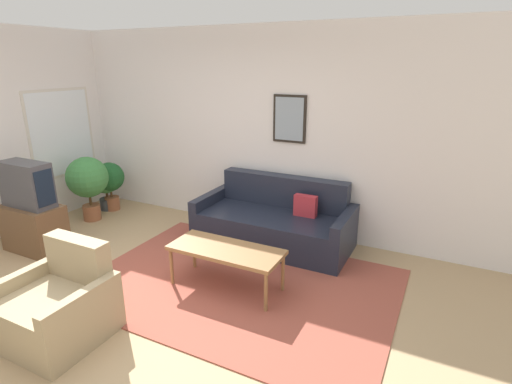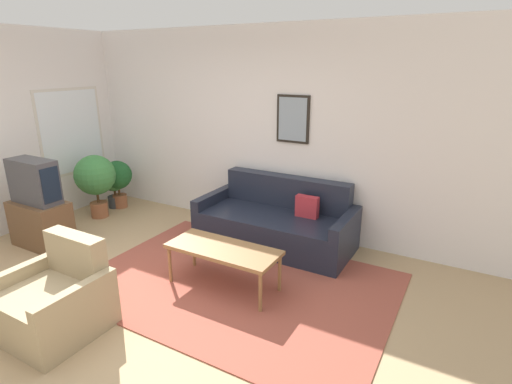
{
  "view_description": "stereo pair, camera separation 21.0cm",
  "coord_description": "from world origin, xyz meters",
  "px_view_note": "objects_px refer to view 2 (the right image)",
  "views": [
    {
      "loc": [
        2.56,
        -2.26,
        2.23
      ],
      "look_at": [
        0.66,
        1.54,
        0.85
      ],
      "focal_mm": 28.0,
      "sensor_mm": 36.0,
      "label": 1
    },
    {
      "loc": [
        2.75,
        -2.16,
        2.23
      ],
      "look_at": [
        0.66,
        1.54,
        0.85
      ],
      "focal_mm": 28.0,
      "sensor_mm": 36.0,
      "label": 2
    }
  ],
  "objects_px": {
    "couch": "(277,223)",
    "potted_plant_tall": "(95,177)",
    "tv": "(34,181)",
    "armchair": "(55,301)",
    "coffee_table": "(223,251)"
  },
  "relations": [
    {
      "from": "tv",
      "to": "potted_plant_tall",
      "type": "xyz_separation_m",
      "value": [
        -0.19,
        1.03,
        -0.23
      ]
    },
    {
      "from": "couch",
      "to": "armchair",
      "type": "distance_m",
      "value": 2.64
    },
    {
      "from": "tv",
      "to": "armchair",
      "type": "height_order",
      "value": "tv"
    },
    {
      "from": "coffee_table",
      "to": "couch",
      "type": "bearing_deg",
      "value": 89.81
    },
    {
      "from": "tv",
      "to": "armchair",
      "type": "distance_m",
      "value": 2.04
    },
    {
      "from": "couch",
      "to": "armchair",
      "type": "xyz_separation_m",
      "value": [
        -0.9,
        -2.49,
        -0.02
      ]
    },
    {
      "from": "tv",
      "to": "coffee_table",
      "type": "bearing_deg",
      "value": 6.37
    },
    {
      "from": "couch",
      "to": "potted_plant_tall",
      "type": "relative_size",
      "value": 2.05
    },
    {
      "from": "coffee_table",
      "to": "tv",
      "type": "distance_m",
      "value": 2.63
    },
    {
      "from": "couch",
      "to": "tv",
      "type": "height_order",
      "value": "tv"
    },
    {
      "from": "tv",
      "to": "potted_plant_tall",
      "type": "distance_m",
      "value": 1.07
    },
    {
      "from": "potted_plant_tall",
      "to": "tv",
      "type": "bearing_deg",
      "value": -79.77
    },
    {
      "from": "couch",
      "to": "potted_plant_tall",
      "type": "height_order",
      "value": "potted_plant_tall"
    },
    {
      "from": "couch",
      "to": "potted_plant_tall",
      "type": "distance_m",
      "value": 2.82
    },
    {
      "from": "couch",
      "to": "coffee_table",
      "type": "relative_size",
      "value": 1.67
    }
  ]
}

